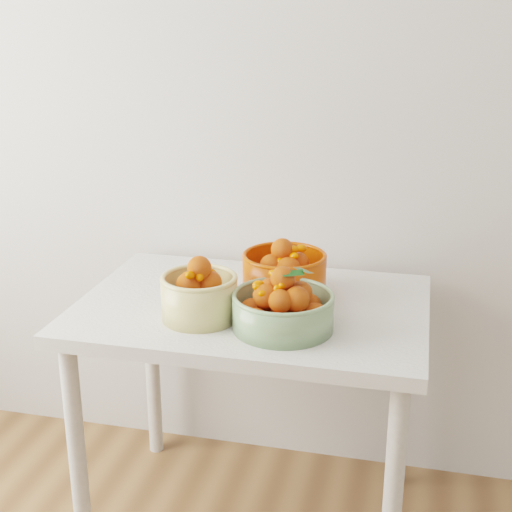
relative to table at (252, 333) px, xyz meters
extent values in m
cube|color=beige|center=(0.25, 0.40, 0.70)|extent=(4.00, 0.04, 2.70)
cube|color=silver|center=(0.00, 0.00, 0.08)|extent=(1.00, 0.70, 0.04)
cylinder|color=silver|center=(-0.44, -0.29, -0.30)|extent=(0.05, 0.05, 0.71)
cylinder|color=silver|center=(0.44, -0.29, -0.30)|extent=(0.05, 0.05, 0.71)
cylinder|color=silver|center=(-0.44, 0.29, -0.30)|extent=(0.05, 0.05, 0.71)
cylinder|color=silver|center=(0.44, 0.29, -0.30)|extent=(0.05, 0.05, 0.71)
cylinder|color=#D8C37A|center=(-0.11, -0.14, 0.15)|extent=(0.27, 0.27, 0.12)
torus|color=#D8C37A|center=(-0.11, -0.14, 0.21)|extent=(0.27, 0.27, 0.01)
sphere|color=#D1660C|center=(-0.06, -0.14, 0.14)|extent=(0.07, 0.07, 0.07)
sphere|color=#D1660C|center=(-0.12, -0.09, 0.14)|extent=(0.07, 0.07, 0.07)
sphere|color=#F94607|center=(-0.17, -0.14, 0.14)|extent=(0.07, 0.07, 0.07)
sphere|color=#F94607|center=(-0.11, -0.19, 0.14)|extent=(0.07, 0.07, 0.07)
sphere|color=#F94607|center=(-0.11, -0.14, 0.14)|extent=(0.07, 0.07, 0.07)
sphere|color=#F94607|center=(-0.09, -0.12, 0.20)|extent=(0.07, 0.07, 0.07)
sphere|color=#F94607|center=(-0.14, -0.15, 0.20)|extent=(0.07, 0.07, 0.07)
sphere|color=#F94607|center=(-0.11, -0.14, 0.24)|extent=(0.07, 0.07, 0.07)
ellipsoid|color=#F64A00|center=(-0.10, -0.16, 0.23)|extent=(0.04, 0.04, 0.03)
ellipsoid|color=#F64A00|center=(-0.12, -0.18, 0.24)|extent=(0.03, 0.04, 0.04)
ellipsoid|color=#F64A00|center=(-0.14, -0.14, 0.22)|extent=(0.04, 0.03, 0.03)
ellipsoid|color=#F64A00|center=(-0.09, -0.11, 0.22)|extent=(0.05, 0.04, 0.04)
cylinder|color=gray|center=(0.12, -0.15, 0.14)|extent=(0.28, 0.28, 0.09)
torus|color=gray|center=(0.12, -0.15, 0.19)|extent=(0.28, 0.28, 0.01)
sphere|color=#F94607|center=(0.21, -0.15, 0.14)|extent=(0.07, 0.07, 0.07)
sphere|color=#F94607|center=(0.18, -0.09, 0.14)|extent=(0.07, 0.07, 0.07)
sphere|color=#F94607|center=(0.12, -0.07, 0.14)|extent=(0.07, 0.07, 0.07)
sphere|color=#F94607|center=(0.06, -0.09, 0.14)|extent=(0.06, 0.06, 0.06)
sphere|color=#F94607|center=(0.04, -0.15, 0.14)|extent=(0.06, 0.06, 0.06)
sphere|color=#F94607|center=(0.06, -0.21, 0.14)|extent=(0.06, 0.06, 0.06)
sphere|color=#F94607|center=(0.12, -0.24, 0.14)|extent=(0.07, 0.07, 0.07)
sphere|color=#F94607|center=(0.18, -0.21, 0.14)|extent=(0.07, 0.07, 0.07)
sphere|color=#F94607|center=(0.12, -0.15, 0.14)|extent=(0.07, 0.07, 0.07)
sphere|color=#F94607|center=(0.16, -0.13, 0.19)|extent=(0.06, 0.06, 0.06)
sphere|color=#F94607|center=(0.12, -0.10, 0.19)|extent=(0.07, 0.07, 0.07)
sphere|color=#F94607|center=(0.08, -0.13, 0.19)|extent=(0.06, 0.06, 0.06)
sphere|color=#F94607|center=(0.08, -0.17, 0.19)|extent=(0.07, 0.07, 0.07)
sphere|color=#F94607|center=(0.12, -0.20, 0.19)|extent=(0.06, 0.06, 0.06)
sphere|color=#F94607|center=(0.16, -0.18, 0.19)|extent=(0.07, 0.07, 0.07)
sphere|color=#F94607|center=(0.12, -0.15, 0.24)|extent=(0.06, 0.06, 0.06)
ellipsoid|color=#F64A00|center=(0.11, -0.09, 0.21)|extent=(0.03, 0.04, 0.03)
ellipsoid|color=#F64A00|center=(0.11, -0.17, 0.22)|extent=(0.03, 0.04, 0.04)
ellipsoid|color=#F64A00|center=(0.09, -0.14, 0.24)|extent=(0.04, 0.03, 0.02)
ellipsoid|color=#F64A00|center=(0.12, -0.17, 0.22)|extent=(0.03, 0.04, 0.03)
ellipsoid|color=#F64A00|center=(0.12, -0.15, 0.21)|extent=(0.04, 0.04, 0.03)
ellipsoid|color=#F64A00|center=(0.12, -0.17, 0.23)|extent=(0.03, 0.04, 0.03)
ellipsoid|color=#F64A00|center=(0.06, -0.17, 0.22)|extent=(0.04, 0.03, 0.03)
ellipsoid|color=#F64A00|center=(0.06, -0.17, 0.22)|extent=(0.04, 0.03, 0.03)
ellipsoid|color=#F64A00|center=(0.12, -0.12, 0.23)|extent=(0.02, 0.03, 0.02)
ellipsoid|color=#F64A00|center=(0.11, -0.16, 0.22)|extent=(0.04, 0.04, 0.03)
ellipsoid|color=#F64A00|center=(0.10, -0.13, 0.21)|extent=(0.04, 0.04, 0.03)
ellipsoid|color=#F64A00|center=(0.08, -0.19, 0.21)|extent=(0.04, 0.04, 0.03)
cylinder|color=red|center=(0.08, 0.07, 0.16)|extent=(0.32, 0.32, 0.13)
torus|color=red|center=(0.08, 0.07, 0.22)|extent=(0.33, 0.33, 0.01)
sphere|color=#F94607|center=(0.15, 0.07, 0.14)|extent=(0.07, 0.07, 0.07)
sphere|color=#F94607|center=(0.12, 0.14, 0.14)|extent=(0.07, 0.07, 0.07)
sphere|color=#F94607|center=(0.05, 0.14, 0.14)|extent=(0.07, 0.07, 0.07)
sphere|color=#F94607|center=(0.01, 0.08, 0.14)|extent=(0.07, 0.07, 0.07)
sphere|color=#F94607|center=(0.04, 0.01, 0.14)|extent=(0.07, 0.07, 0.07)
sphere|color=#F94607|center=(0.12, 0.01, 0.14)|extent=(0.07, 0.07, 0.07)
sphere|color=#F94607|center=(0.08, 0.07, 0.14)|extent=(0.07, 0.07, 0.07)
sphere|color=#F94607|center=(0.12, 0.09, 0.20)|extent=(0.07, 0.07, 0.07)
sphere|color=#F94607|center=(0.06, 0.11, 0.20)|extent=(0.07, 0.07, 0.07)
sphere|color=#F94607|center=(0.04, 0.05, 0.20)|extent=(0.07, 0.07, 0.07)
sphere|color=#F94607|center=(0.10, 0.04, 0.20)|extent=(0.07, 0.07, 0.07)
sphere|color=#F94607|center=(0.07, 0.08, 0.24)|extent=(0.07, 0.07, 0.07)
ellipsoid|color=#F64A00|center=(0.11, 0.05, 0.23)|extent=(0.04, 0.04, 0.03)
ellipsoid|color=#F64A00|center=(0.11, 0.08, 0.24)|extent=(0.04, 0.03, 0.03)
ellipsoid|color=#F64A00|center=(0.07, 0.05, 0.21)|extent=(0.03, 0.04, 0.03)
ellipsoid|color=#F64A00|center=(0.08, 0.07, 0.24)|extent=(0.04, 0.04, 0.03)
ellipsoid|color=#F64A00|center=(0.08, 0.07, 0.23)|extent=(0.04, 0.04, 0.03)
ellipsoid|color=#F64A00|center=(0.13, 0.08, 0.25)|extent=(0.04, 0.03, 0.02)
ellipsoid|color=#F64A00|center=(0.07, 0.10, 0.25)|extent=(0.04, 0.04, 0.03)
camera|label=1|loc=(0.45, -1.85, 0.89)|focal=50.00mm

